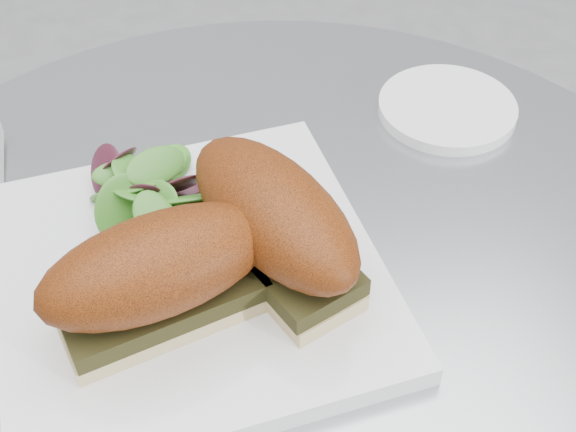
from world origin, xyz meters
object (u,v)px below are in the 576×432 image
at_px(sandwich_left, 159,275).
at_px(saucer, 447,108).
at_px(sandwich_right, 274,221).
at_px(plate, 188,277).

height_order(sandwich_left, saucer, sandwich_left).
distance_m(sandwich_right, saucer, 0.25).
bearing_deg(saucer, plate, -153.92).
xyz_separation_m(sandwich_right, saucer, (0.20, 0.14, -0.05)).
bearing_deg(plate, sandwich_left, -120.82).
height_order(plate, sandwich_left, sandwich_left).
bearing_deg(plate, sandwich_right, -12.78).
height_order(plate, sandwich_right, sandwich_right).
relative_size(plate, sandwich_left, 1.62).
distance_m(plate, sandwich_right, 0.08).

